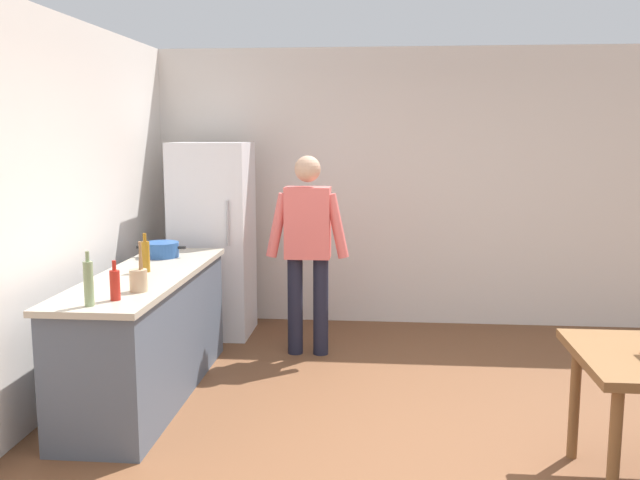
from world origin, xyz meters
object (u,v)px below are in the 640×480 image
(utensil_jar, at_px, (139,279))
(bottle_vinegar_tall, at_px, (89,283))
(cooking_pot, at_px, (161,250))
(bottle_sauce_red, at_px, (115,285))
(person, at_px, (308,242))
(refrigerator, at_px, (213,239))
(bottle_oil_amber, at_px, (145,256))

(utensil_jar, relative_size, bottle_vinegar_tall, 1.00)
(utensil_jar, bearing_deg, bottle_vinegar_tall, -111.92)
(cooking_pot, relative_size, utensil_jar, 1.25)
(cooking_pot, height_order, bottle_vinegar_tall, bottle_vinegar_tall)
(bottle_sauce_red, bearing_deg, person, 62.74)
(bottle_vinegar_tall, xyz_separation_m, bottle_sauce_red, (0.10, 0.14, -0.04))
(refrigerator, bearing_deg, bottle_oil_amber, -94.08)
(bottle_vinegar_tall, distance_m, bottle_sauce_red, 0.18)
(bottle_vinegar_tall, bearing_deg, bottle_oil_amber, 90.65)
(cooking_pot, height_order, bottle_oil_amber, bottle_oil_amber)
(refrigerator, relative_size, person, 1.06)
(cooking_pot, xyz_separation_m, bottle_sauce_red, (0.19, -1.45, 0.04))
(bottle_sauce_red, bearing_deg, cooking_pot, 97.27)
(cooking_pot, distance_m, bottle_vinegar_tall, 1.60)
(utensil_jar, relative_size, bottle_sauce_red, 1.33)
(utensil_jar, distance_m, bottle_oil_amber, 0.63)
(utensil_jar, xyz_separation_m, bottle_oil_amber, (-0.17, 0.61, 0.04))
(cooking_pot, distance_m, bottle_oil_amber, 0.61)
(bottle_oil_amber, distance_m, bottle_vinegar_tall, 1.00)
(refrigerator, height_order, bottle_oil_amber, refrigerator)
(cooking_pot, distance_m, bottle_sauce_red, 1.47)
(person, height_order, utensil_jar, person)
(person, bearing_deg, bottle_vinegar_tall, -117.74)
(utensil_jar, distance_m, bottle_sauce_red, 0.25)
(utensil_jar, height_order, bottle_sauce_red, utensil_jar)
(bottle_sauce_red, bearing_deg, refrigerator, 89.91)
(person, distance_m, bottle_oil_amber, 1.46)
(cooking_pot, xyz_separation_m, bottle_vinegar_tall, (0.09, -1.60, 0.08))
(person, xyz_separation_m, bottle_oil_amber, (-1.06, -1.00, 0.04))
(refrigerator, bearing_deg, person, -30.23)
(cooking_pot, relative_size, bottle_oil_amber, 1.43)
(bottle_oil_amber, bearing_deg, person, 43.26)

